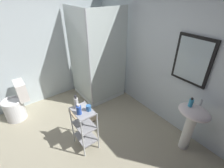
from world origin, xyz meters
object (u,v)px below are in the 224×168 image
(pedestal_sink, at_px, (191,121))
(toilet, at_px, (16,104))
(storage_cart, at_px, (84,126))
(rinse_cup, at_px, (89,108))
(shampoo_bottle_blue, at_px, (79,110))
(lotion_bottle_white, at_px, (76,103))
(bath_mat, at_px, (83,114))
(hand_soap_bottle, at_px, (191,103))
(shower_stall, at_px, (97,78))

(pedestal_sink, xyz_separation_m, toilet, (-2.41, -2.01, -0.26))
(storage_cart, bearing_deg, rinse_cup, 56.57)
(shampoo_bottle_blue, bearing_deg, storage_cart, 115.63)
(lotion_bottle_white, bearing_deg, rinse_cup, 37.28)
(shampoo_bottle_blue, bearing_deg, pedestal_sink, 54.13)
(toilet, bearing_deg, rinse_cup, 29.38)
(pedestal_sink, relative_size, shampoo_bottle_blue, 4.92)
(bath_mat, bearing_deg, rinse_cup, -17.48)
(hand_soap_bottle, height_order, bath_mat, hand_soap_bottle)
(shampoo_bottle_blue, bearing_deg, shower_stall, 138.82)
(storage_cart, xyz_separation_m, bath_mat, (-0.69, 0.31, -0.43))
(shower_stall, bearing_deg, hand_soap_bottle, 8.80)
(rinse_cup, bearing_deg, toilet, -150.62)
(shower_stall, xyz_separation_m, shampoo_bottle_blue, (1.15, -1.01, 0.35))
(storage_cart, distance_m, hand_soap_bottle, 1.62)
(shower_stall, xyz_separation_m, lotion_bottle_white, (1.02, -0.98, 0.38))
(shampoo_bottle_blue, bearing_deg, rinse_cup, 83.30)
(pedestal_sink, height_order, lotion_bottle_white, lotion_bottle_white)
(storage_cart, xyz_separation_m, lotion_bottle_white, (-0.10, -0.04, 0.40))
(pedestal_sink, height_order, toilet, pedestal_sink)
(storage_cart, relative_size, hand_soap_bottle, 5.22)
(storage_cart, height_order, bath_mat, storage_cart)
(shower_stall, xyz_separation_m, hand_soap_bottle, (2.04, 0.32, 0.41))
(lotion_bottle_white, bearing_deg, hand_soap_bottle, 51.69)
(shower_stall, bearing_deg, pedestal_sink, 8.83)
(storage_cart, bearing_deg, toilet, -152.10)
(toilet, height_order, shampoo_bottle_blue, shampoo_bottle_blue)
(toilet, relative_size, hand_soap_bottle, 5.36)
(toilet, height_order, lotion_bottle_white, lotion_bottle_white)
(storage_cart, xyz_separation_m, rinse_cup, (0.05, 0.08, 0.35))
(storage_cart, relative_size, rinse_cup, 8.31)
(pedestal_sink, bearing_deg, shampoo_bottle_blue, -125.87)
(hand_soap_bottle, bearing_deg, bath_mat, -149.68)
(rinse_cup, bearing_deg, hand_soap_bottle, 53.52)
(lotion_bottle_white, bearing_deg, shampoo_bottle_blue, -12.36)
(shower_stall, bearing_deg, rinse_cup, -36.46)
(rinse_cup, bearing_deg, shower_stall, 143.54)
(hand_soap_bottle, distance_m, shampoo_bottle_blue, 1.59)
(storage_cart, bearing_deg, bath_mat, 155.96)
(toilet, height_order, bath_mat, toilet)
(rinse_cup, bearing_deg, bath_mat, 162.52)
(shower_stall, height_order, shampoo_bottle_blue, shower_stall)
(pedestal_sink, bearing_deg, lotion_bottle_white, -130.08)
(hand_soap_bottle, bearing_deg, pedestal_sink, 9.72)
(toilet, bearing_deg, lotion_bottle_white, 28.38)
(toilet, distance_m, rinse_cup, 1.74)
(shower_stall, bearing_deg, toilet, -99.82)
(shampoo_bottle_blue, xyz_separation_m, bath_mat, (-0.73, 0.38, -0.80))
(storage_cart, relative_size, shampoo_bottle_blue, 4.50)
(toilet, relative_size, bath_mat, 1.27)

